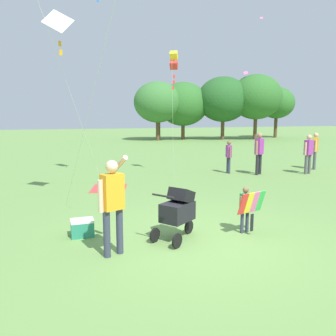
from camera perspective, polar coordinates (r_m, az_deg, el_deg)
name	(u,v)px	position (r m, az deg, el deg)	size (l,w,h in m)	color
ground_plane	(202,243)	(6.75, 5.64, -12.23)	(120.00, 120.00, 0.00)	#668E47
treeline_distant	(176,101)	(34.14, 1.37, 11.03)	(46.23, 7.24, 6.53)	brown
child_with_butterfly_kite	(247,205)	(7.28, 12.86, -6.03)	(0.66, 0.42, 0.96)	#33384C
person_adult_flyer	(112,199)	(5.96, -9.19, -5.03)	(0.54, 0.63, 1.74)	#33384C
stroller	(178,209)	(6.74, 1.66, -6.80)	(1.06, 0.89, 1.03)	black
kite_adult_black	(60,30)	(9.66, -17.41, 20.97)	(1.29, 3.95, 5.10)	white
kite_green_novelty	(174,61)	(14.08, 0.97, 17.26)	(0.78, 1.58, 4.90)	yellow
person_red_shirt	(259,150)	(14.58, 14.82, 2.89)	(0.49, 0.38, 1.72)	#232328
person_sitting_far	(229,154)	(14.70, 9.99, 2.27)	(0.23, 0.43, 1.37)	#33384C
person_couple_left	(315,148)	(16.88, 23.14, 3.09)	(0.39, 0.43, 1.65)	#4C4C51
person_kid_running	(308,151)	(15.41, 22.19, 2.64)	(0.51, 0.31, 1.64)	#4C4C51
picnic_blanket	(109,188)	(11.69, -9.73, -3.31)	(1.12, 1.39, 0.02)	#CC3D3D
cooler_box	(82,228)	(7.22, -13.97, -9.57)	(0.45, 0.33, 0.35)	#288466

